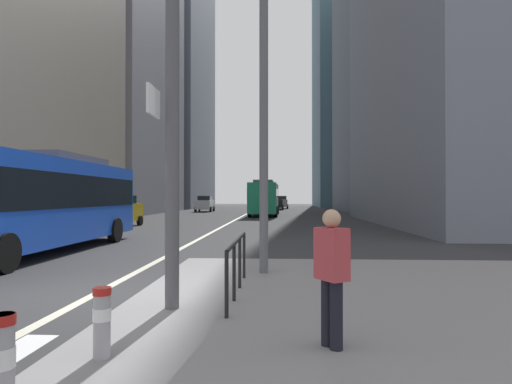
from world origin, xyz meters
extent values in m
plane|color=#303033|center=(0.00, 20.00, 0.00)|extent=(160.00, 160.00, 0.00)
cube|color=gray|center=(5.50, -1.00, 0.07)|extent=(9.00, 10.00, 0.15)
cube|color=beige|center=(0.00, 30.00, 0.01)|extent=(0.20, 80.00, 0.01)
cube|color=gray|center=(-16.00, 40.60, 20.65)|extent=(12.68, 21.12, 41.30)
cube|color=slate|center=(-16.00, 66.10, 24.64)|extent=(13.26, 23.84, 49.28)
cube|color=slate|center=(17.00, 46.40, 17.17)|extent=(11.33, 20.92, 34.35)
cube|color=slate|center=(17.00, 71.65, 28.34)|extent=(13.80, 18.02, 56.69)
cube|color=blue|center=(-4.40, 5.76, 1.73)|extent=(2.55, 11.35, 2.75)
cube|color=black|center=(-4.40, 5.76, 2.07)|extent=(2.59, 11.12, 1.10)
cube|color=#4C4C51|center=(-4.41, 7.46, 3.25)|extent=(1.77, 4.09, 0.30)
cylinder|color=black|center=(-3.18, 2.14, 0.50)|extent=(0.30, 1.00, 1.00)
cylinder|color=black|center=(-3.21, 9.39, 0.50)|extent=(0.30, 1.00, 1.00)
cylinder|color=black|center=(-5.61, 9.38, 0.50)|extent=(0.30, 1.00, 1.00)
cube|color=#198456|center=(2.06, 34.57, 1.73)|extent=(2.67, 10.64, 2.75)
cube|color=black|center=(2.06, 34.57, 2.07)|extent=(2.71, 10.43, 1.10)
cube|color=#4C4C51|center=(2.04, 32.98, 3.25)|extent=(1.81, 3.84, 0.30)
cylinder|color=black|center=(0.92, 37.98, 0.50)|extent=(0.32, 1.00, 1.00)
cylinder|color=black|center=(3.32, 37.94, 0.50)|extent=(0.32, 1.00, 1.00)
cylinder|color=black|center=(0.81, 31.20, 0.50)|extent=(0.32, 1.00, 1.00)
cylinder|color=black|center=(3.21, 31.16, 0.50)|extent=(0.32, 1.00, 1.00)
cube|color=gold|center=(-6.47, 18.09, 0.87)|extent=(1.93, 4.56, 1.10)
cube|color=black|center=(-6.47, 18.24, 1.68)|extent=(1.57, 2.48, 0.52)
cylinder|color=black|center=(-5.61, 16.53, 0.32)|extent=(0.24, 0.65, 0.64)
cylinder|color=black|center=(-7.43, 16.59, 0.32)|extent=(0.24, 0.65, 0.64)
cylinder|color=black|center=(-5.51, 19.59, 0.32)|extent=(0.24, 0.65, 0.64)
cylinder|color=black|center=(-7.33, 19.65, 0.32)|extent=(0.24, 0.65, 0.64)
cube|color=#B2A899|center=(3.82, 58.79, 0.87)|extent=(1.82, 4.30, 1.10)
cube|color=black|center=(3.82, 58.64, 1.68)|extent=(1.51, 2.33, 0.52)
cylinder|color=black|center=(2.92, 60.26, 0.32)|extent=(0.23, 0.64, 0.64)
cylinder|color=black|center=(4.74, 60.24, 0.32)|extent=(0.23, 0.64, 0.64)
cylinder|color=black|center=(2.90, 57.34, 0.32)|extent=(0.23, 0.64, 0.64)
cylinder|color=black|center=(4.72, 57.33, 0.32)|extent=(0.23, 0.64, 0.64)
cube|color=black|center=(3.06, 53.00, 0.87)|extent=(1.81, 4.08, 1.10)
cube|color=black|center=(3.06, 52.85, 1.68)|extent=(1.51, 2.21, 0.52)
cylinder|color=black|center=(2.16, 54.40, 0.32)|extent=(0.22, 0.64, 0.64)
cylinder|color=black|center=(3.98, 54.38, 0.32)|extent=(0.22, 0.64, 0.64)
cylinder|color=black|center=(2.14, 51.63, 0.32)|extent=(0.22, 0.64, 0.64)
cylinder|color=black|center=(3.96, 51.61, 0.32)|extent=(0.22, 0.64, 0.64)
cube|color=silver|center=(-5.67, 44.99, 0.87)|extent=(1.88, 4.41, 1.10)
cube|color=black|center=(-5.68, 45.14, 1.68)|extent=(1.55, 2.39, 0.52)
cylinder|color=black|center=(-4.73, 43.53, 0.32)|extent=(0.23, 0.64, 0.64)
cylinder|color=black|center=(-6.55, 43.48, 0.32)|extent=(0.23, 0.64, 0.64)
cylinder|color=black|center=(-4.80, 46.50, 0.32)|extent=(0.23, 0.64, 0.64)
cylinder|color=black|center=(-6.62, 46.45, 0.32)|extent=(0.23, 0.64, 0.64)
cylinder|color=#515156|center=(1.88, -1.45, 3.15)|extent=(0.22, 0.22, 6.00)
cube|color=white|center=(1.63, -1.63, 3.35)|extent=(0.04, 0.60, 0.44)
cylinder|color=#56565B|center=(3.20, 1.77, 4.15)|extent=(0.20, 0.20, 8.00)
cylinder|color=#99999E|center=(1.48, -5.00, 0.58)|extent=(0.18, 0.18, 0.86)
cylinder|color=white|center=(1.48, -5.00, 0.68)|extent=(0.19, 0.19, 0.16)
cylinder|color=#B21E19|center=(1.48, -5.00, 0.97)|extent=(0.20, 0.20, 0.08)
cylinder|color=#99999E|center=(1.64, -3.56, 0.53)|extent=(0.18, 0.18, 0.76)
cylinder|color=white|center=(1.64, -3.56, 0.62)|extent=(0.19, 0.19, 0.14)
cylinder|color=#B21E19|center=(1.64, -3.56, 0.87)|extent=(0.20, 0.20, 0.08)
cylinder|color=black|center=(2.80, -1.95, 0.62)|extent=(0.06, 0.06, 0.95)
cylinder|color=black|center=(2.80, -0.93, 0.62)|extent=(0.06, 0.06, 0.95)
cylinder|color=black|center=(2.80, 0.09, 0.62)|extent=(0.06, 0.06, 0.95)
cylinder|color=black|center=(2.80, 1.11, 0.62)|extent=(0.06, 0.06, 0.95)
cylinder|color=black|center=(2.80, -0.42, 1.10)|extent=(0.06, 3.06, 0.06)
cylinder|color=black|center=(4.12, -3.02, 0.54)|extent=(0.15, 0.15, 0.78)
cylinder|color=black|center=(4.21, -3.16, 0.54)|extent=(0.15, 0.15, 0.78)
cube|color=#B73D42|center=(4.16, -3.09, 1.23)|extent=(0.40, 0.45, 0.60)
sphere|color=tan|center=(4.16, -3.09, 1.64)|extent=(0.21, 0.21, 0.21)
camera|label=1|loc=(3.57, -8.17, 1.90)|focal=30.54mm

